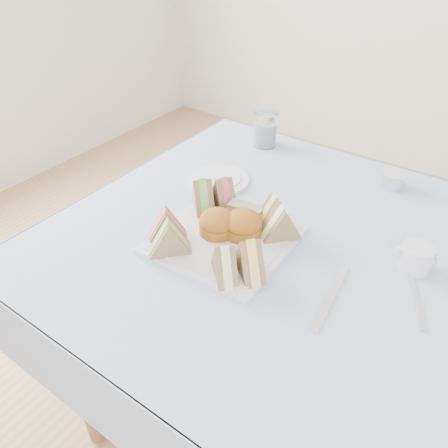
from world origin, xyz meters
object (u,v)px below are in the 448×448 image
Objects in this scene: serving_plate at (224,239)px; creamer_jug at (416,257)px; water_glass at (265,130)px; table at (267,337)px.

serving_plate is 0.42m from creamer_jug.
water_glass is at bearing 108.17° from serving_plate.
serving_plate is at bearing -178.94° from creamer_jug.
water_glass reaches higher than creamer_jug.
table is 8.22× the size of water_glass.
table is at bearing -55.66° from water_glass.
water_glass is at bearing 124.34° from table.
table is 0.65m from water_glass.
serving_plate is (-0.09, -0.09, 0.38)m from table.
water_glass is 0.67m from creamer_jug.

